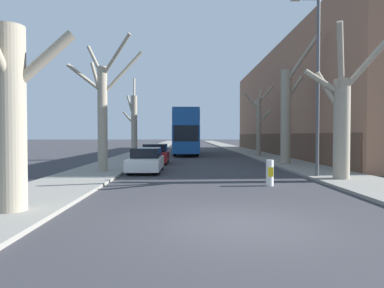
% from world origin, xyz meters
% --- Properties ---
extents(ground_plane, '(300.00, 300.00, 0.00)m').
position_xyz_m(ground_plane, '(0.00, 0.00, 0.00)').
color(ground_plane, '#333338').
extents(sidewalk_left, '(3.21, 120.00, 0.12)m').
position_xyz_m(sidewalk_left, '(-6.13, 50.00, 0.06)').
color(sidewalk_left, gray).
rests_on(sidewalk_left, ground).
extents(sidewalk_right, '(3.21, 120.00, 0.12)m').
position_xyz_m(sidewalk_right, '(6.13, 50.00, 0.06)').
color(sidewalk_right, gray).
rests_on(sidewalk_right, ground).
extents(building_facade_right, '(10.08, 40.27, 10.92)m').
position_xyz_m(building_facade_right, '(12.72, 29.14, 5.45)').
color(building_facade_right, '#93664C').
rests_on(building_facade_right, ground).
extents(street_tree_left_0, '(2.64, 2.68, 5.96)m').
position_xyz_m(street_tree_left_0, '(-5.71, 0.94, 2.70)').
color(street_tree_left_0, gray).
rests_on(street_tree_left_0, ground).
extents(street_tree_left_1, '(3.77, 2.20, 7.29)m').
position_xyz_m(street_tree_left_1, '(-5.70, 10.73, 3.43)').
color(street_tree_left_1, gray).
rests_on(street_tree_left_1, ground).
extents(street_tree_left_2, '(1.46, 2.31, 7.06)m').
position_xyz_m(street_tree_left_2, '(-5.57, 20.69, 2.97)').
color(street_tree_left_2, gray).
rests_on(street_tree_left_2, ground).
extents(street_tree_right_0, '(3.37, 2.26, 6.64)m').
position_xyz_m(street_tree_right_0, '(5.65, 7.17, 2.82)').
color(street_tree_right_0, gray).
rests_on(street_tree_right_0, ground).
extents(street_tree_right_1, '(2.14, 3.48, 8.63)m').
position_xyz_m(street_tree_right_1, '(5.72, 15.61, 3.65)').
color(street_tree_right_1, gray).
rests_on(street_tree_right_1, ground).
extents(street_tree_right_2, '(2.76, 2.80, 6.66)m').
position_xyz_m(street_tree_right_2, '(5.66, 24.49, 3.19)').
color(street_tree_right_2, gray).
rests_on(street_tree_right_2, ground).
extents(double_decker_bus, '(2.56, 11.82, 4.60)m').
position_xyz_m(double_decker_bus, '(-1.24, 28.78, 2.61)').
color(double_decker_bus, '#19519E').
rests_on(double_decker_bus, ground).
extents(parked_car_0, '(1.72, 4.22, 1.34)m').
position_xyz_m(parked_car_0, '(-3.46, 11.32, 0.64)').
color(parked_car_0, silver).
rests_on(parked_car_0, ground).
extents(parked_car_1, '(1.84, 3.97, 1.41)m').
position_xyz_m(parked_car_1, '(-3.46, 16.91, 0.67)').
color(parked_car_1, maroon).
rests_on(parked_car_1, ground).
extents(lamp_post, '(1.40, 0.20, 8.60)m').
position_xyz_m(lamp_post, '(4.91, 8.32, 4.77)').
color(lamp_post, '#4C4F54').
rests_on(lamp_post, ground).
extents(traffic_bollard, '(0.30, 0.31, 1.05)m').
position_xyz_m(traffic_bollard, '(2.16, 5.94, 0.53)').
color(traffic_bollard, white).
rests_on(traffic_bollard, ground).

